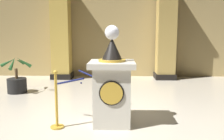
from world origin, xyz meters
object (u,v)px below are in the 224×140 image
pedestal_clock (112,86)px  stanchion_near (101,93)px  potted_palm_left (17,82)px  stanchion_far (57,108)px

pedestal_clock → stanchion_near: bearing=105.7°
stanchion_near → potted_palm_left: 2.86m
pedestal_clock → stanchion_near: 1.06m
stanchion_near → potted_palm_left: bearing=151.0°
stanchion_near → stanchion_far: 1.38m
stanchion_far → potted_palm_left: bearing=124.8°
stanchion_far → potted_palm_left: potted_palm_left is taller
pedestal_clock → potted_palm_left: bearing=139.8°
pedestal_clock → stanchion_far: 1.07m
stanchion_near → stanchion_far: size_ratio=0.95×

